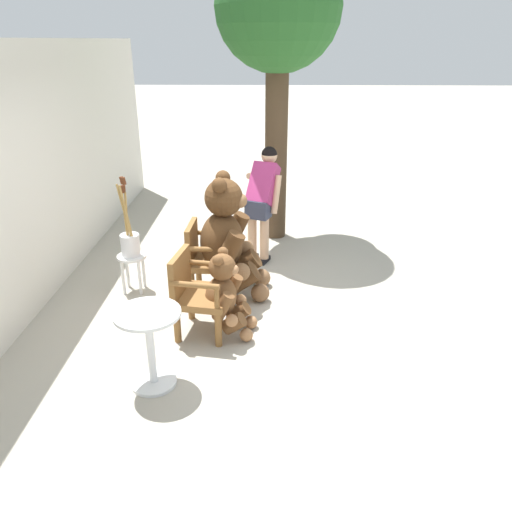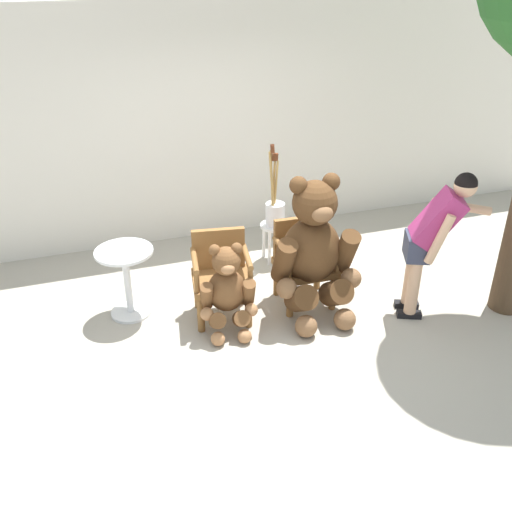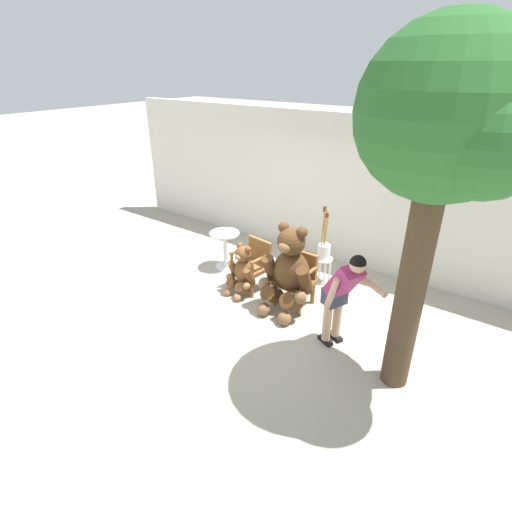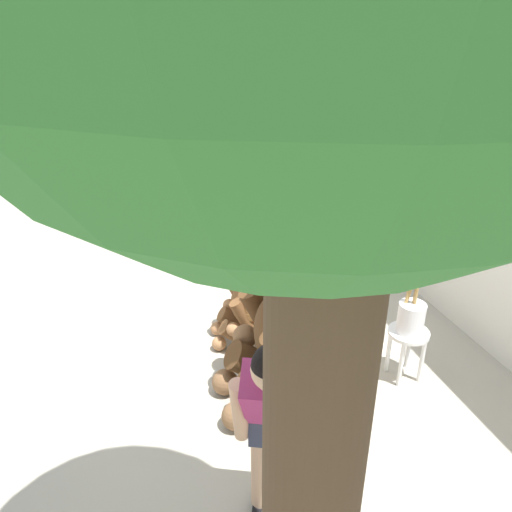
% 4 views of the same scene
% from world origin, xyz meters
% --- Properties ---
extents(ground_plane, '(60.00, 60.00, 0.00)m').
position_xyz_m(ground_plane, '(0.00, 0.00, 0.00)').
color(ground_plane, '#A8A091').
extents(back_wall, '(10.00, 0.16, 2.80)m').
position_xyz_m(back_wall, '(0.00, 2.40, 1.40)').
color(back_wall, silver).
rests_on(back_wall, ground).
extents(wooden_chair_left, '(0.64, 0.60, 0.86)m').
position_xyz_m(wooden_chair_left, '(-0.43, 0.49, 0.46)').
color(wooden_chair_left, brown).
rests_on(wooden_chair_left, ground).
extents(wooden_chair_right, '(0.58, 0.54, 0.86)m').
position_xyz_m(wooden_chair_right, '(0.44, 0.49, 0.46)').
color(wooden_chair_right, brown).
rests_on(wooden_chair_right, ground).
extents(teddy_bear_large, '(0.87, 0.83, 1.44)m').
position_xyz_m(teddy_bear_large, '(0.44, 0.23, 0.71)').
color(teddy_bear_large, '#4C3019').
rests_on(teddy_bear_large, ground).
extents(teddy_bear_small, '(0.56, 0.55, 0.91)m').
position_xyz_m(teddy_bear_small, '(-0.45, 0.20, 0.44)').
color(teddy_bear_small, brown).
rests_on(teddy_bear_small, ground).
extents(person_visitor, '(0.88, 0.50, 1.50)m').
position_xyz_m(person_visitor, '(1.48, -0.14, 0.90)').
color(person_visitor, black).
rests_on(person_visitor, ground).
extents(white_stool, '(0.34, 0.34, 0.46)m').
position_xyz_m(white_stool, '(0.46, 1.38, 0.36)').
color(white_stool, white).
rests_on(white_stool, ground).
extents(brush_bucket, '(0.22, 0.22, 0.95)m').
position_xyz_m(brush_bucket, '(0.46, 1.38, 0.66)').
color(brush_bucket, white).
rests_on(brush_bucket, white_stool).
extents(round_side_table, '(0.56, 0.56, 0.72)m').
position_xyz_m(round_side_table, '(-1.31, 0.78, 0.45)').
color(round_side_table, silver).
rests_on(round_side_table, ground).
extents(patio_tree, '(1.77, 1.68, 4.03)m').
position_xyz_m(patio_tree, '(2.43, -0.37, 3.07)').
color(patio_tree, '#473523').
rests_on(patio_tree, ground).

